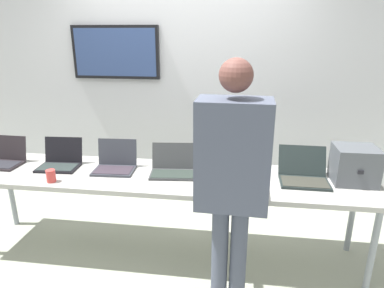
{
  "coord_description": "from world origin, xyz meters",
  "views": [
    {
      "loc": [
        0.59,
        -2.55,
        1.88
      ],
      "look_at": [
        0.23,
        0.08,
        1.01
      ],
      "focal_mm": 31.67,
      "sensor_mm": 36.0,
      "label": 1
    }
  ],
  "objects": [
    {
      "name": "laptop_station_5",
      "position": [
        1.13,
        0.05,
        0.81
      ],
      "size": [
        0.38,
        0.36,
        0.24
      ],
      "color": "#1F2827",
      "rests_on": "workbench"
    },
    {
      "name": "laptop_station_3",
      "position": [
        0.08,
        0.05,
        0.81
      ],
      "size": [
        0.4,
        0.33,
        0.23
      ],
      "color": "#37393B",
      "rests_on": "workbench"
    },
    {
      "name": "person",
      "position": [
        0.57,
        -0.62,
        1.07
      ],
      "size": [
        0.45,
        0.59,
        1.76
      ],
      "color": "#4A5062",
      "rests_on": "ground"
    },
    {
      "name": "workbench",
      "position": [
        0.0,
        0.0,
        0.71
      ],
      "size": [
        3.46,
        0.7,
        0.75
      ],
      "color": "#A9A7A1",
      "rests_on": "ground"
    },
    {
      "name": "equipment_box",
      "position": [
        1.52,
        0.07,
        0.9
      ],
      "size": [
        0.32,
        0.3,
        0.29
      ],
      "color": "#51565C",
      "rests_on": "workbench"
    },
    {
      "name": "coffee_mug",
      "position": [
        -0.86,
        -0.25,
        0.8
      ],
      "size": [
        0.07,
        0.07,
        0.1
      ],
      "color": "#CC3D39",
      "rests_on": "workbench"
    },
    {
      "name": "laptop_station_0",
      "position": [
        -1.48,
        0.05,
        0.81
      ],
      "size": [
        0.35,
        0.29,
        0.24
      ],
      "color": "#262024",
      "rests_on": "workbench"
    },
    {
      "name": "back_wall",
      "position": [
        -0.02,
        1.13,
        1.26
      ],
      "size": [
        8.0,
        0.11,
        2.49
      ],
      "color": "silver",
      "rests_on": "ground"
    },
    {
      "name": "laptop_station_2",
      "position": [
        -0.44,
        0.06,
        0.81
      ],
      "size": [
        0.36,
        0.3,
        0.25
      ],
      "color": "#34363F",
      "rests_on": "workbench"
    },
    {
      "name": "laptop_station_1",
      "position": [
        -0.95,
        0.06,
        0.81
      ],
      "size": [
        0.36,
        0.31,
        0.24
      ],
      "color": "black",
      "rests_on": "workbench"
    },
    {
      "name": "laptop_station_4",
      "position": [
        0.59,
        0.05,
        0.81
      ],
      "size": [
        0.37,
        0.37,
        0.26
      ],
      "color": "#ACB4B4",
      "rests_on": "workbench"
    },
    {
      "name": "ground",
      "position": [
        0.0,
        0.0,
        -0.02
      ],
      "size": [
        8.0,
        8.0,
        0.04
      ],
      "primitive_type": "cube",
      "color": "#9FA390"
    }
  ]
}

